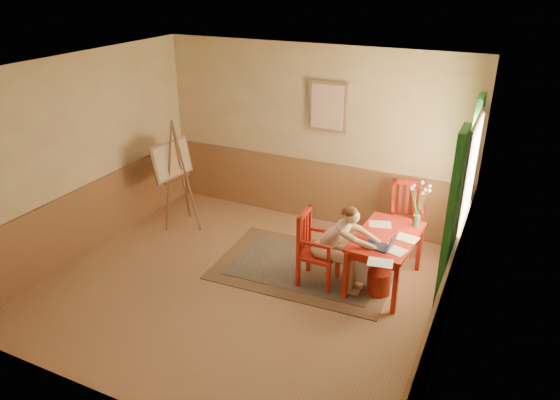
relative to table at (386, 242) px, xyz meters
The scene contains 14 objects.
room 1.97m from the table, 153.42° to the right, with size 5.04×4.54×2.84m.
wainscot 1.62m from the table, behind, with size 5.00×4.50×1.00m.
window 1.11m from the table, 19.95° to the left, with size 0.12×2.01×2.20m.
wall_portrait 2.33m from the table, 134.48° to the left, with size 0.60×0.05×0.76m.
rug 1.25m from the table, behind, with size 2.47×1.71×0.02m.
table is the anchor object (origin of this frame).
chair_left 0.91m from the table, 157.84° to the right, with size 0.48×0.46×1.00m.
chair_back 1.04m from the table, 88.56° to the left, with size 0.56×0.57×1.03m.
figure 0.62m from the table, 147.48° to the right, with size 0.87×0.38×1.18m.
laptop 0.37m from the table, 85.07° to the right, with size 0.39×0.26×0.22m.
papers 0.22m from the table, 63.14° to the right, with size 0.73×1.21×0.00m.
vase 0.63m from the table, 57.02° to the left, with size 0.27×0.30×0.61m.
wastebasket 0.52m from the table, 88.41° to the right, with size 0.30×0.30×0.32m, color #AD3526.
easel 3.48m from the table, behind, with size 0.62×0.77×1.73m.
Camera 1 is at (2.87, -4.96, 3.82)m, focal length 33.19 mm.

